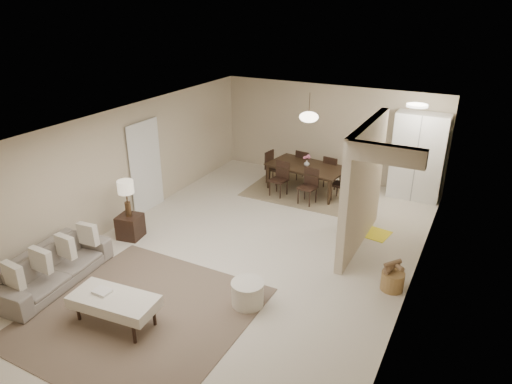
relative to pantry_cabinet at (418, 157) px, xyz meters
The scene contains 22 objects.
floor 4.88m from the pantry_cabinet, 119.52° to the right, with size 9.00×9.00×0.00m, color beige.
ceiling 4.98m from the pantry_cabinet, 119.52° to the right, with size 9.00×9.00×0.00m, color white.
back_wall 2.38m from the pantry_cabinet, behind, with size 6.00×6.00×0.00m, color #C4B094.
left_wall 6.77m from the pantry_cabinet, 142.20° to the right, with size 9.00×9.00×0.00m, color #C4B094.
right_wall 4.21m from the pantry_cabinet, 81.10° to the right, with size 9.00×9.00×0.00m, color #C4B094.
partition 2.96m from the pantry_cabinet, 100.74° to the right, with size 0.15×2.50×2.50m, color #C4B094.
doorway 6.40m from the pantry_cabinet, 146.29° to the right, with size 0.04×0.90×2.04m, color black.
pantry_cabinet is the anchor object (origin of this frame).
flush_light 1.70m from the pantry_cabinet, 93.01° to the right, with size 0.44×0.44×0.05m, color white.
living_rug 7.34m from the pantry_cabinet, 113.57° to the right, with size 3.20×3.20×0.01m, color brown.
sofa 8.24m from the pantry_cabinet, 125.78° to the right, with size 0.83×2.12×0.62m, color gray.
ottoman_bench 7.65m from the pantry_cabinet, 114.05° to the right, with size 1.38×0.74×0.47m.
side_table 6.80m from the pantry_cabinet, 134.71° to the right, with size 0.45×0.45×0.49m, color black.
table_lamp 6.75m from the pantry_cabinet, 134.71° to the right, with size 0.32×0.32×0.76m.
round_pouf 5.92m from the pantry_cabinet, 105.40° to the right, with size 0.53×0.53×0.41m, color silver.
wicker_basket 4.26m from the pantry_cabinet, 84.49° to the right, with size 0.38×0.38×0.33m, color olive.
dining_rug 2.83m from the pantry_cabinet, 160.39° to the right, with size 2.80×2.10×0.01m, color #78664A.
dining_table 2.73m from the pantry_cabinet, 160.39° to the right, with size 1.93×1.08×0.68m, color black.
dining_chairs 2.71m from the pantry_cabinet, 160.39° to the right, with size 2.32×1.81×0.85m.
vase 2.65m from the pantry_cabinet, 160.39° to the right, with size 0.14×0.14×0.15m, color silver.
yellow_mat 2.58m from the pantry_cabinet, 102.65° to the right, with size 0.93×0.57×0.01m, color yellow.
pendant_light 2.77m from the pantry_cabinet, 160.39° to the right, with size 0.46×0.46×0.71m.
Camera 1 is at (3.71, -6.78, 4.56)m, focal length 32.00 mm.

